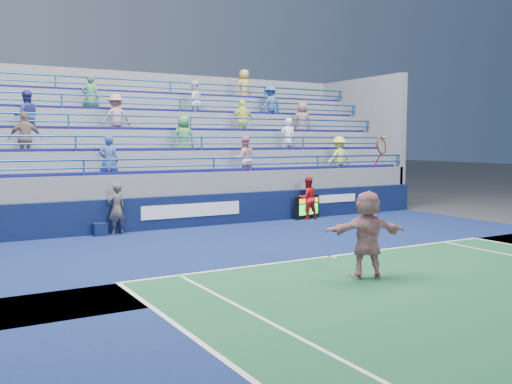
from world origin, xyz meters
TOP-DOWN VIEW (x-y plane):
  - ground at (0.00, 0.00)m, footprint 120.00×120.00m
  - sponsor_wall at (0.00, 6.50)m, footprint 18.00×0.32m
  - bleacher_stand at (-0.00, 10.27)m, footprint 18.00×5.60m
  - serve_speed_board at (3.68, 6.21)m, footprint 1.26×0.47m
  - judge_chair at (-4.17, 6.23)m, footprint 0.42×0.42m
  - tennis_player at (-0.70, -2.18)m, footprint 1.83×1.19m
  - line_judge at (-3.65, 6.16)m, footprint 0.69×0.55m
  - ball_girl at (3.61, 6.10)m, footprint 0.85×0.70m

SIDE VIEW (x-z plane):
  - ground at x=0.00m, z-range 0.00..0.00m
  - judge_chair at x=-4.17m, z-range -0.13..0.59m
  - serve_speed_board at x=3.68m, z-range 0.00..0.88m
  - sponsor_wall at x=0.00m, z-range 0.00..1.10m
  - ball_girl at x=3.61m, z-range 0.00..1.61m
  - line_judge at x=-3.65m, z-range 0.00..1.64m
  - tennis_player at x=-0.70m, z-range -0.57..2.46m
  - bleacher_stand at x=0.00m, z-range -1.52..4.61m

